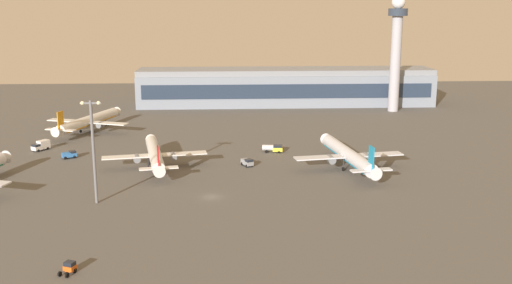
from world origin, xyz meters
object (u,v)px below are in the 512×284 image
at_px(control_tower, 396,46).
at_px(airplane_near_gate, 348,155).
at_px(airplane_mid_apron, 88,121).
at_px(maintenance_van, 247,162).
at_px(catering_truck, 41,145).
at_px(cargo_loader, 69,154).
at_px(fuel_truck, 273,148).
at_px(apron_light_east, 93,145).
at_px(airplane_far_stand, 155,155).
at_px(pushback_tug, 69,267).

distance_m(control_tower, airplane_near_gate, 99.64).
distance_m(airplane_mid_apron, maintenance_van, 73.79).
bearing_deg(airplane_mid_apron, catering_truck, -88.69).
bearing_deg(airplane_near_gate, maintenance_van, 163.10).
bearing_deg(catering_truck, airplane_near_gate, -159.44).
height_order(catering_truck, cargo_loader, catering_truck).
bearing_deg(fuel_truck, airplane_mid_apron, -109.74).
distance_m(airplane_near_gate, apron_light_east, 70.21).
xyz_separation_m(airplane_far_stand, catering_truck, (-38.21, 21.51, -2.08)).
bearing_deg(cargo_loader, control_tower, 93.21).
xyz_separation_m(airplane_near_gate, airplane_mid_apron, (-83.64, 52.65, 0.02)).
bearing_deg(cargo_loader, airplane_mid_apron, 155.22).
relative_size(airplane_mid_apron, catering_truck, 6.56).
xyz_separation_m(fuel_truck, maintenance_van, (-8.65, -15.64, -0.19)).
height_order(pushback_tug, maintenance_van, maintenance_van).
height_order(airplane_near_gate, catering_truck, airplane_near_gate).
relative_size(control_tower, airplane_near_gate, 1.21).
distance_m(airplane_mid_apron, fuel_truck, 72.12).
relative_size(control_tower, airplane_far_stand, 1.29).
bearing_deg(fuel_truck, airplane_near_gate, 52.30).
distance_m(airplane_far_stand, apron_light_east, 33.71).
distance_m(pushback_tug, catering_truck, 94.43).
bearing_deg(control_tower, catering_truck, -153.99).
bearing_deg(apron_light_east, airplane_mid_apron, 103.74).
height_order(catering_truck, fuel_truck, catering_truck).
xyz_separation_m(pushback_tug, apron_light_east, (-3.09, 37.10, 12.83)).
relative_size(airplane_far_stand, apron_light_east, 1.56).
xyz_separation_m(pushback_tug, fuel_truck, (41.73, 82.95, 0.30)).
distance_m(catering_truck, apron_light_east, 60.41).
relative_size(control_tower, airplane_mid_apron, 1.24).
bearing_deg(airplane_mid_apron, airplane_far_stand, -39.12).
xyz_separation_m(control_tower, apron_light_east, (-101.81, -115.42, -13.67)).
height_order(control_tower, airplane_mid_apron, control_tower).
height_order(airplane_mid_apron, catering_truck, airplane_mid_apron).
height_order(airplane_mid_apron, fuel_truck, airplane_mid_apron).
bearing_deg(airplane_near_gate, catering_truck, 155.65).
relative_size(pushback_tug, catering_truck, 0.59).
height_order(airplane_near_gate, airplane_far_stand, airplane_near_gate).
bearing_deg(cargo_loader, catering_truck, -161.09).
xyz_separation_m(catering_truck, fuel_truck, (72.97, -6.16, -0.21)).
bearing_deg(pushback_tug, airplane_far_stand, 107.03).
bearing_deg(fuel_truck, catering_truck, -87.34).
bearing_deg(airplane_mid_apron, control_tower, 36.44).
bearing_deg(airplane_near_gate, control_tower, 58.50).
height_order(control_tower, catering_truck, control_tower).
bearing_deg(fuel_truck, pushback_tug, -19.22).
relative_size(pushback_tug, apron_light_east, 0.15).
height_order(pushback_tug, apron_light_east, apron_light_east).
bearing_deg(airplane_far_stand, airplane_mid_apron, 111.05).
distance_m(cargo_loader, apron_light_east, 46.58).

